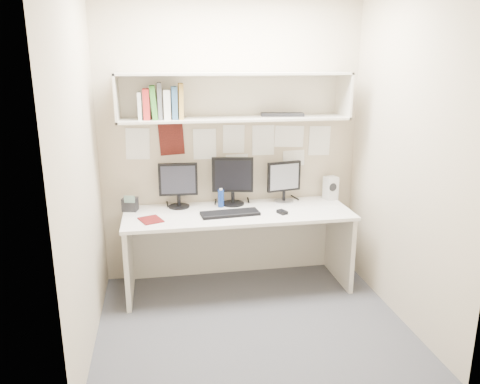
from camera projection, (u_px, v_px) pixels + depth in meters
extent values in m
cube|color=#404045|center=(252.00, 323.00, 3.72)|extent=(2.40, 2.00, 0.01)
cube|color=#B7A78C|center=(231.00, 141.00, 4.32)|extent=(2.40, 0.02, 2.60)
cube|color=#B7A78C|center=(291.00, 203.00, 2.43)|extent=(2.40, 0.02, 2.60)
cube|color=#B7A78C|center=(80.00, 170.00, 3.17)|extent=(0.02, 2.00, 2.60)
cube|color=#B7A78C|center=(407.00, 158.00, 3.57)|extent=(0.02, 2.00, 2.60)
cube|color=silver|center=(238.00, 213.00, 4.14)|extent=(2.00, 0.70, 0.03)
cube|color=beige|center=(232.00, 238.00, 4.55)|extent=(1.96, 0.02, 0.70)
cube|color=beige|center=(235.00, 119.00, 4.08)|extent=(2.00, 0.38, 0.02)
cube|color=beige|center=(235.00, 74.00, 3.97)|extent=(2.00, 0.38, 0.02)
cube|color=beige|center=(232.00, 95.00, 4.20)|extent=(2.00, 0.02, 0.40)
cube|color=beige|center=(117.00, 98.00, 3.86)|extent=(0.02, 0.38, 0.40)
cube|color=beige|center=(344.00, 95.00, 4.19)|extent=(0.02, 0.38, 0.40)
cylinder|color=black|center=(179.00, 206.00, 4.26)|extent=(0.19, 0.19, 0.01)
cylinder|color=black|center=(179.00, 201.00, 4.24)|extent=(0.03, 0.03, 0.10)
cube|color=black|center=(178.00, 179.00, 4.20)|extent=(0.35, 0.05, 0.30)
cube|color=black|center=(178.00, 180.00, 4.18)|extent=(0.31, 0.02, 0.25)
cylinder|color=black|center=(233.00, 204.00, 4.34)|extent=(0.21, 0.21, 0.02)
cylinder|color=black|center=(233.00, 197.00, 4.32)|extent=(0.03, 0.03, 0.10)
cube|color=black|center=(233.00, 175.00, 4.28)|extent=(0.38, 0.11, 0.32)
cube|color=black|center=(233.00, 175.00, 4.26)|extent=(0.33, 0.07, 0.27)
cylinder|color=#A5A5AA|center=(284.00, 201.00, 4.42)|extent=(0.18, 0.18, 0.01)
cylinder|color=black|center=(284.00, 196.00, 4.41)|extent=(0.03, 0.03, 0.09)
cube|color=black|center=(284.00, 176.00, 4.37)|extent=(0.33, 0.10, 0.28)
cube|color=#A8A8AD|center=(285.00, 177.00, 4.35)|extent=(0.28, 0.06, 0.24)
cube|color=black|center=(230.00, 213.00, 4.04)|extent=(0.52, 0.22, 0.02)
cube|color=black|center=(282.00, 212.00, 4.07)|extent=(0.09, 0.11, 0.03)
cube|color=silver|center=(331.00, 188.00, 4.48)|extent=(0.13, 0.13, 0.22)
cylinder|color=black|center=(333.00, 187.00, 4.42)|extent=(0.08, 0.02, 0.08)
cylinder|color=navy|center=(221.00, 198.00, 4.25)|extent=(0.06, 0.06, 0.16)
cylinder|color=white|center=(221.00, 190.00, 4.22)|extent=(0.03, 0.03, 0.02)
cube|color=#530E0E|center=(151.00, 220.00, 3.90)|extent=(0.23, 0.25, 0.01)
cube|color=black|center=(130.00, 204.00, 4.14)|extent=(0.15, 0.13, 0.12)
cube|color=#4C6659|center=(129.00, 199.00, 4.07)|extent=(0.09, 0.03, 0.06)
cube|color=silver|center=(140.00, 106.00, 3.90)|extent=(0.03, 0.19, 0.23)
cube|color=red|center=(146.00, 104.00, 3.90)|extent=(0.05, 0.19, 0.25)
cube|color=#347A28|center=(154.00, 103.00, 3.91)|extent=(0.04, 0.19, 0.28)
cube|color=#535559|center=(160.00, 101.00, 3.91)|extent=(0.03, 0.19, 0.30)
cube|color=silver|center=(167.00, 104.00, 3.93)|extent=(0.06, 0.19, 0.24)
cube|color=#2E5173|center=(174.00, 103.00, 3.94)|extent=(0.05, 0.19, 0.27)
cube|color=#A78037|center=(181.00, 101.00, 3.94)|extent=(0.04, 0.19, 0.29)
cube|color=black|center=(282.00, 114.00, 4.18)|extent=(0.40, 0.21, 0.03)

